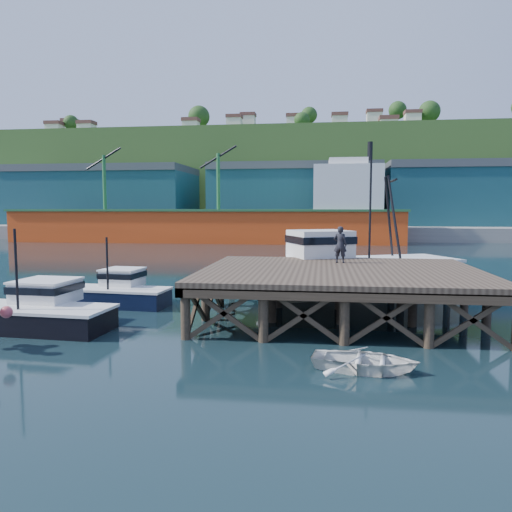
% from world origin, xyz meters
% --- Properties ---
extents(ground, '(300.00, 300.00, 0.00)m').
position_xyz_m(ground, '(0.00, 0.00, 0.00)').
color(ground, black).
rests_on(ground, ground).
extents(wharf, '(12.00, 10.00, 2.62)m').
position_xyz_m(wharf, '(5.50, -0.19, 1.94)').
color(wharf, brown).
rests_on(wharf, ground).
extents(far_quay, '(160.00, 40.00, 2.00)m').
position_xyz_m(far_quay, '(0.00, 70.00, 1.00)').
color(far_quay, gray).
rests_on(far_quay, ground).
extents(warehouse_left, '(32.00, 16.00, 9.00)m').
position_xyz_m(warehouse_left, '(-35.00, 65.00, 6.50)').
color(warehouse_left, '#1B4A59').
rests_on(warehouse_left, far_quay).
extents(warehouse_mid, '(28.00, 16.00, 9.00)m').
position_xyz_m(warehouse_mid, '(0.00, 65.00, 6.50)').
color(warehouse_mid, '#1B4A59').
rests_on(warehouse_mid, far_quay).
extents(warehouse_right, '(30.00, 16.00, 9.00)m').
position_xyz_m(warehouse_right, '(30.00, 65.00, 6.50)').
color(warehouse_right, '#1B4A59').
rests_on(warehouse_right, far_quay).
extents(cargo_ship, '(55.50, 10.00, 13.75)m').
position_xyz_m(cargo_ship, '(-8.46, 48.00, 3.31)').
color(cargo_ship, '#E84815').
rests_on(cargo_ship, ground).
extents(hillside, '(220.00, 50.00, 22.00)m').
position_xyz_m(hillside, '(0.00, 100.00, 11.00)').
color(hillside, '#2D511E').
rests_on(hillside, ground).
extents(boat_navy, '(5.58, 3.16, 3.40)m').
position_xyz_m(boat_navy, '(-5.37, 1.18, 0.68)').
color(boat_navy, black).
rests_on(boat_navy, ground).
extents(boat_black, '(6.62, 5.56, 4.01)m').
position_xyz_m(boat_black, '(-6.62, -3.91, 0.74)').
color(boat_black, black).
rests_on(boat_black, ground).
extents(trawler, '(11.74, 8.08, 7.42)m').
position_xyz_m(trawler, '(6.59, 6.50, 1.53)').
color(trawler, tan).
rests_on(trawler, ground).
extents(dinghy, '(3.39, 2.65, 0.64)m').
position_xyz_m(dinghy, '(5.98, -7.49, 0.32)').
color(dinghy, white).
rests_on(dinghy, ground).
extents(dockworker, '(0.74, 0.58, 1.78)m').
position_xyz_m(dockworker, '(5.56, 2.38, 3.01)').
color(dockworker, black).
rests_on(dockworker, wharf).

